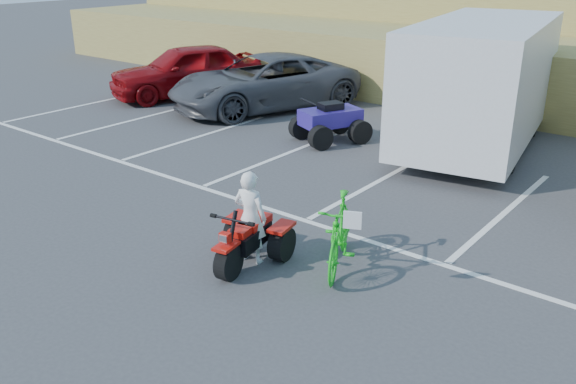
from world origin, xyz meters
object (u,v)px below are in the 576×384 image
Objects in this scene: green_dirt_bike at (340,233)px; cargo_trailer at (481,80)px; grey_pickup at (264,82)px; red_trike_atv at (247,264)px; red_car at (186,70)px; quad_atv_green at (419,136)px; rider at (250,217)px; quad_atv_blue at (330,141)px.

cargo_trailer reaches higher than green_dirt_bike.
grey_pickup is (-7.47, 7.02, 0.25)m from green_dirt_bike.
red_trike_atv is 0.29× the size of red_car.
cargo_trailer is 2.21m from quad_atv_green.
red_trike_atv is 10.10m from grey_pickup.
red_car is (-3.14, -0.26, 0.04)m from grey_pickup.
quad_atv_green is (-2.31, 7.23, -0.57)m from green_dirt_bike.
red_car is at bearing -49.11° from rider.
green_dirt_bike is at bearing -93.18° from cargo_trailer.
red_car is (-9.42, 7.44, 0.11)m from rider.
grey_pickup is 3.95× the size of quad_atv_green.
cargo_trailer is at bearing -8.25° from quad_atv_green.
green_dirt_bike is 0.27× the size of cargo_trailer.
green_dirt_bike reaches higher than quad_atv_blue.
green_dirt_bike is at bearing -160.91° from rider.
grey_pickup is 4.00m from quad_atv_blue.
rider is 9.94m from grey_pickup.
green_dirt_bike is 7.42m from cargo_trailer.
red_trike_atv is 0.25× the size of grey_pickup.
cargo_trailer is 4.63× the size of quad_atv_green.
quad_atv_blue is at bearing -3.07° from grey_pickup.
grey_pickup is at bearing -61.63° from rider.
rider is at bearing -29.67° from grey_pickup.
quad_atv_green is (-1.14, 8.06, 0.00)m from red_trike_atv.
grey_pickup is 0.85× the size of cargo_trailer.
quad_atv_green is at bearing 73.58° from quad_atv_blue.
quad_atv_blue is (-2.73, 6.24, 0.00)m from red_trike_atv.
rider is 0.22× the size of cargo_trailer.
cargo_trailer reaches higher than grey_pickup.
rider is 12.00m from red_car.
green_dirt_bike is at bearing -29.55° from quad_atv_blue.
quad_atv_blue is at bearing 12.32° from red_car.
grey_pickup reaches higher than green_dirt_bike.
green_dirt_bike is 12.58m from red_car.
rider is at bearing 90.00° from red_trike_atv.
cargo_trailer is 3.99× the size of quad_atv_blue.
rider is at bearing -14.67° from red_car.
quad_atv_blue is (-2.70, 6.10, -0.75)m from rider.
cargo_trailer is at bearing 56.27° from quad_atv_blue.
quad_atv_blue is (-3.90, 5.41, -0.57)m from green_dirt_bike.
red_car reaches higher than quad_atv_green.
quad_atv_green reaches higher than red_trike_atv.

